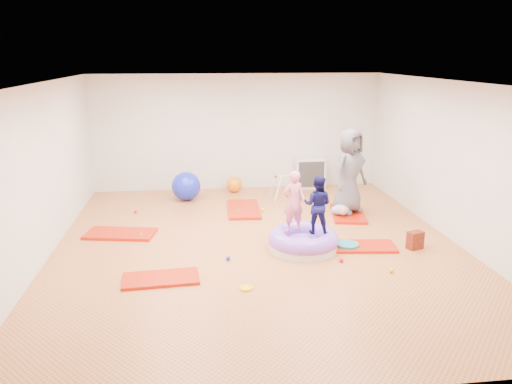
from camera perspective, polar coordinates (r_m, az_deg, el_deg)
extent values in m
cube|color=#C9733D|center=(8.76, 0.25, -6.20)|extent=(7.00, 8.00, 0.01)
cube|color=white|center=(8.16, 0.27, 12.40)|extent=(7.00, 8.00, 0.01)
cube|color=beige|center=(12.26, -2.17, 6.84)|extent=(7.00, 0.01, 2.80)
cube|color=beige|center=(4.59, 6.78, -8.20)|extent=(7.00, 0.01, 2.80)
cube|color=beige|center=(8.64, -23.45, 1.90)|extent=(0.01, 8.00, 2.80)
cube|color=beige|center=(9.45, 21.83, 3.15)|extent=(0.01, 8.00, 2.80)
cube|color=#AE1300|center=(7.64, -10.83, -9.70)|extent=(1.16, 0.63, 0.05)
cube|color=#AE1300|center=(9.61, -15.24, -4.62)|extent=(1.36, 0.87, 0.05)
cube|color=#AE1300|center=(10.71, -1.42, -1.98)|extent=(0.73, 1.36, 0.06)
cube|color=#AE1300|center=(8.88, 12.03, -6.10)|extent=(1.19, 0.69, 0.05)
cube|color=#AE1300|center=(10.61, 10.46, -2.41)|extent=(0.88, 1.40, 0.05)
cylinder|color=silver|center=(8.65, 5.40, -6.11)|extent=(1.17, 1.17, 0.13)
torus|color=#8452DB|center=(8.60, 5.42, -5.36)|extent=(1.20, 1.20, 0.32)
ellipsoid|color=#8452DB|center=(8.63, 5.41, -5.82)|extent=(0.64, 0.64, 0.29)
imported|color=#E36887|center=(8.45, 4.27, -0.76)|extent=(0.45, 0.36, 1.06)
imported|color=#0E0D3F|center=(8.42, 7.05, -1.15)|extent=(0.60, 0.55, 0.99)
imported|color=#504F56|center=(10.41, 10.65, 2.35)|extent=(1.01, 0.93, 1.74)
ellipsoid|color=#899DCA|center=(10.37, 9.64, -2.00)|extent=(0.38, 0.24, 0.22)
sphere|color=tan|center=(10.20, 9.93, -2.15)|extent=(0.18, 0.18, 0.18)
sphere|color=#1724C9|center=(8.18, -3.20, -7.58)|extent=(0.07, 0.07, 0.07)
sphere|color=green|center=(9.41, -12.98, -4.82)|extent=(0.07, 0.07, 0.07)
sphere|color=red|center=(8.22, 9.73, -7.69)|extent=(0.07, 0.07, 0.07)
sphere|color=red|center=(10.80, -13.58, -2.22)|extent=(0.07, 0.07, 0.07)
sphere|color=yellow|center=(10.63, 0.81, -2.06)|extent=(0.07, 0.07, 0.07)
sphere|color=yellow|center=(8.02, 15.25, -8.64)|extent=(0.07, 0.07, 0.07)
sphere|color=green|center=(10.53, -2.15, -2.24)|extent=(0.07, 0.07, 0.07)
sphere|color=#1724C9|center=(11.50, -7.99, 0.67)|extent=(0.66, 0.66, 0.66)
sphere|color=orange|center=(12.10, -2.52, 0.87)|extent=(0.38, 0.38, 0.38)
cylinder|color=silver|center=(11.27, 2.53, 0.31)|extent=(0.21, 0.21, 0.55)
cylinder|color=silver|center=(11.72, 2.15, 0.91)|extent=(0.21, 0.21, 0.55)
cylinder|color=silver|center=(11.37, 5.07, 0.40)|extent=(0.21, 0.21, 0.55)
cylinder|color=silver|center=(11.81, 4.60, 0.98)|extent=(0.21, 0.21, 0.55)
cylinder|color=silver|center=(11.48, 3.61, 1.82)|extent=(0.53, 0.03, 0.03)
sphere|color=red|center=(11.43, 2.29, 1.78)|extent=(0.06, 0.06, 0.06)
sphere|color=#1724C9|center=(11.53, 4.91, 1.85)|extent=(0.06, 0.06, 0.06)
cube|color=silver|center=(12.55, 6.16, 2.19)|extent=(0.75, 0.36, 0.75)
cube|color=#303030|center=(12.38, 6.34, 2.00)|extent=(0.64, 0.02, 0.64)
cube|color=silver|center=(12.49, 6.22, 2.13)|extent=(0.02, 0.25, 0.66)
cube|color=silver|center=(12.49, 6.22, 2.13)|extent=(0.66, 0.25, 0.02)
cylinder|color=teal|center=(8.81, 10.41, -6.06)|extent=(0.39, 0.39, 0.09)
cube|color=#A3290C|center=(9.03, 17.73, -5.27)|extent=(0.31, 0.24, 0.31)
cylinder|color=yellow|center=(7.25, -1.13, -10.92)|extent=(0.19, 0.19, 0.03)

